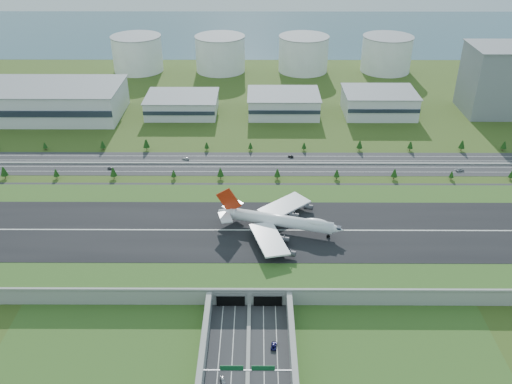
{
  "coord_description": "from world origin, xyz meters",
  "views": [
    {
      "loc": [
        3.92,
        -240.92,
        169.25
      ],
      "look_at": [
        2.73,
        35.0,
        11.69
      ],
      "focal_mm": 38.0,
      "sensor_mm": 36.0,
      "label": 1
    }
  ],
  "objects_px": {
    "boeing_747": "(280,220)",
    "car_5": "(291,156)",
    "car_6": "(460,170)",
    "car_7": "(186,158)",
    "car_2": "(274,346)",
    "car_4": "(111,168)",
    "office_tower": "(495,80)",
    "car_0": "(223,380)",
    "fuel_tank_a": "(137,54)"
  },
  "relations": [
    {
      "from": "car_4",
      "to": "car_7",
      "type": "bearing_deg",
      "value": -59.4
    },
    {
      "from": "office_tower",
      "to": "car_6",
      "type": "distance_m",
      "value": 127.84
    },
    {
      "from": "car_5",
      "to": "car_6",
      "type": "height_order",
      "value": "car_6"
    },
    {
      "from": "car_4",
      "to": "car_6",
      "type": "xyz_separation_m",
      "value": [
        236.9,
        -1.3,
        0.07
      ]
    },
    {
      "from": "fuel_tank_a",
      "to": "car_5",
      "type": "bearing_deg",
      "value": -54.34
    },
    {
      "from": "car_2",
      "to": "car_7",
      "type": "distance_m",
      "value": 186.64
    },
    {
      "from": "car_0",
      "to": "car_6",
      "type": "bearing_deg",
      "value": 31.11
    },
    {
      "from": "fuel_tank_a",
      "to": "boeing_747",
      "type": "xyz_separation_m",
      "value": [
        135.45,
        -309.55,
        -3.39
      ]
    },
    {
      "from": "car_5",
      "to": "car_6",
      "type": "xyz_separation_m",
      "value": [
        113.49,
        -20.08,
        0.18
      ]
    },
    {
      "from": "car_0",
      "to": "car_4",
      "type": "bearing_deg",
      "value": 96.76
    },
    {
      "from": "car_2",
      "to": "office_tower",
      "type": "bearing_deg",
      "value": -116.89
    },
    {
      "from": "office_tower",
      "to": "car_6",
      "type": "bearing_deg",
      "value": -118.4
    },
    {
      "from": "car_5",
      "to": "boeing_747",
      "type": "bearing_deg",
      "value": 14.87
    },
    {
      "from": "boeing_747",
      "to": "car_5",
      "type": "bearing_deg",
      "value": 99.29
    },
    {
      "from": "car_0",
      "to": "car_2",
      "type": "relative_size",
      "value": 0.81
    },
    {
      "from": "fuel_tank_a",
      "to": "car_0",
      "type": "bearing_deg",
      "value": -74.74
    },
    {
      "from": "car_5",
      "to": "car_6",
      "type": "distance_m",
      "value": 115.25
    },
    {
      "from": "car_2",
      "to": "car_5",
      "type": "relative_size",
      "value": 1.29
    },
    {
      "from": "office_tower",
      "to": "boeing_747",
      "type": "distance_m",
      "value": 268.49
    },
    {
      "from": "car_6",
      "to": "car_7",
      "type": "xyz_separation_m",
      "value": [
        -187.7,
        16.44,
        -0.11
      ]
    },
    {
      "from": "office_tower",
      "to": "car_5",
      "type": "xyz_separation_m",
      "value": [
        -172.97,
        -89.92,
        -26.72
      ]
    },
    {
      "from": "boeing_747",
      "to": "car_4",
      "type": "distance_m",
      "value": 141.6
    },
    {
      "from": "fuel_tank_a",
      "to": "car_6",
      "type": "bearing_deg",
      "value": -40.82
    },
    {
      "from": "car_4",
      "to": "car_6",
      "type": "relative_size",
      "value": 0.75
    },
    {
      "from": "car_4",
      "to": "car_6",
      "type": "distance_m",
      "value": 236.91
    },
    {
      "from": "boeing_747",
      "to": "car_6",
      "type": "relative_size",
      "value": 11.36
    },
    {
      "from": "car_0",
      "to": "car_5",
      "type": "relative_size",
      "value": 1.04
    },
    {
      "from": "car_0",
      "to": "boeing_747",
      "type": "bearing_deg",
      "value": 56.2
    },
    {
      "from": "office_tower",
      "to": "car_4",
      "type": "bearing_deg",
      "value": -159.86
    },
    {
      "from": "office_tower",
      "to": "car_7",
      "type": "height_order",
      "value": "office_tower"
    },
    {
      "from": "fuel_tank_a",
      "to": "car_6",
      "type": "relative_size",
      "value": 8.34
    },
    {
      "from": "car_4",
      "to": "car_7",
      "type": "relative_size",
      "value": 0.9
    },
    {
      "from": "office_tower",
      "to": "car_7",
      "type": "relative_size",
      "value": 10.99
    },
    {
      "from": "car_0",
      "to": "car_4",
      "type": "distance_m",
      "value": 200.16
    },
    {
      "from": "office_tower",
      "to": "car_0",
      "type": "relative_size",
      "value": 13.32
    },
    {
      "from": "office_tower",
      "to": "fuel_tank_a",
      "type": "xyz_separation_m",
      "value": [
        -320.0,
        115.0,
        -10.0
      ]
    },
    {
      "from": "office_tower",
      "to": "car_5",
      "type": "distance_m",
      "value": 196.77
    },
    {
      "from": "office_tower",
      "to": "car_4",
      "type": "distance_m",
      "value": 316.81
    },
    {
      "from": "office_tower",
      "to": "car_5",
      "type": "bearing_deg",
      "value": -152.53
    },
    {
      "from": "office_tower",
      "to": "car_0",
      "type": "bearing_deg",
      "value": -125.96
    },
    {
      "from": "car_6",
      "to": "fuel_tank_a",
      "type": "bearing_deg",
      "value": 32.99
    },
    {
      "from": "car_2",
      "to": "car_4",
      "type": "bearing_deg",
      "value": -48.53
    },
    {
      "from": "boeing_747",
      "to": "car_0",
      "type": "height_order",
      "value": "boeing_747"
    },
    {
      "from": "car_2",
      "to": "car_7",
      "type": "bearing_deg",
      "value": -63.88
    },
    {
      "from": "fuel_tank_a",
      "to": "car_4",
      "type": "bearing_deg",
      "value": -83.97
    },
    {
      "from": "office_tower",
      "to": "boeing_747",
      "type": "height_order",
      "value": "office_tower"
    },
    {
      "from": "car_6",
      "to": "car_7",
      "type": "bearing_deg",
      "value": 68.8
    },
    {
      "from": "fuel_tank_a",
      "to": "car_5",
      "type": "distance_m",
      "value": 252.77
    },
    {
      "from": "car_4",
      "to": "office_tower",
      "type": "bearing_deg",
      "value": -56.36
    },
    {
      "from": "car_0",
      "to": "car_6",
      "type": "height_order",
      "value": "car_6"
    }
  ]
}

